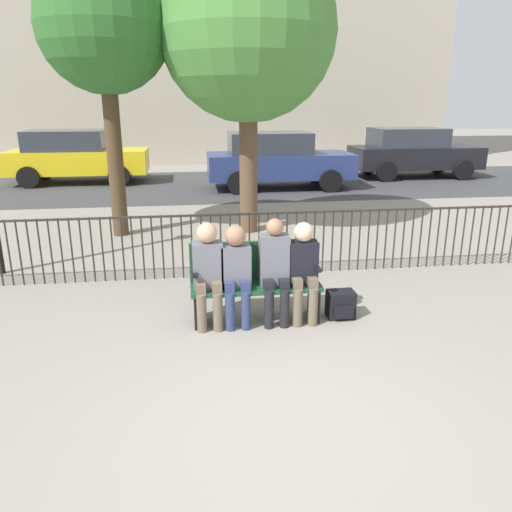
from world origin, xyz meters
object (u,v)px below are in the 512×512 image
Objects in this scene: seated_person_0 at (208,269)px; seated_person_1 at (236,269)px; seated_person_2 at (275,266)px; parked_car_1 at (277,159)px; tree_0 at (248,32)px; parked_car_2 at (413,152)px; seated_person_3 at (303,266)px; park_bench at (255,279)px; backpack at (341,305)px; tree_1 at (104,28)px; parked_car_0 at (75,156)px.

seated_person_1 is (0.32, -0.00, -0.02)m from seated_person_0.
parked_car_1 reaches higher than seated_person_2.
parked_car_2 is (6.31, 6.48, -2.81)m from tree_0.
seated_person_3 is (1.10, -0.00, -0.02)m from seated_person_0.
park_bench is at bearing -95.86° from tree_0.
seated_person_0 is 0.29× the size of parked_car_1.
parked_car_2 is at bearing 61.99° from backpack.
tree_0 is at bearing -134.24° from parked_car_2.
seated_person_0 is 1.10m from seated_person_3.
parked_car_1 is (1.43, 4.90, -2.81)m from tree_0.
backpack is (1.02, -0.13, -0.32)m from park_bench.
seated_person_2 is at bearing -30.63° from park_bench.
tree_0 is at bearing 87.13° from seated_person_2.
backpack is 0.07× the size of tree_1.
seated_person_1 is 3.56× the size of backpack.
seated_person_2 is 1.05× the size of seated_person_3.
seated_person_3 is 12.41m from parked_car_2.
tree_0 is 2.49m from tree_1.
tree_0 is 5.83m from parked_car_1.
tree_1 is 1.16× the size of parked_car_2.
tree_0 reaches higher than parked_car_1.
tree_1 is at bearing -128.93° from parked_car_1.
tree_0 is at bearing 81.21° from seated_person_1.
seated_person_0 is 0.76m from seated_person_2.
tree_0 is at bearing 91.60° from seated_person_3.
seated_person_2 reaches higher than backpack.
seated_person_2 is (0.76, 0.00, -0.00)m from seated_person_0.
park_bench is at bearing 149.37° from seated_person_2.
seated_person_3 is 5.21m from tree_0.
tree_1 is (-1.51, 4.31, 3.00)m from seated_person_0.
seated_person_0 is at bearing 179.63° from seated_person_1.
seated_person_1 is 5.24m from tree_0.
parked_car_2 is at bearing 45.76° from tree_0.
seated_person_3 is (0.33, -0.00, -0.01)m from seated_person_2.
seated_person_3 is at bearing -119.95° from parked_car_2.
seated_person_1 is at bearing -0.37° from seated_person_0.
seated_person_3 is 5.88m from tree_1.
seated_person_3 is (0.78, 0.00, -0.00)m from seated_person_1.
seated_person_1 is at bearing -70.20° from parked_car_0.
backpack is at bearing -0.12° from seated_person_0.
parked_car_1 reaches higher than seated_person_0.
parked_car_1 is 1.00× the size of parked_car_2.
park_bench is at bearing 172.79° from backpack.
parked_car_1 is (3.92, 4.85, -2.85)m from tree_1.
seated_person_2 is (0.21, -0.12, 0.20)m from park_bench.
tree_0 is (0.21, 4.26, 2.97)m from seated_person_2.
seated_person_2 is 0.96m from backpack.
park_bench is 1.22× the size of seated_person_2.
seated_person_0 is (-0.55, -0.13, 0.20)m from park_bench.
parked_car_1 is (1.64, 9.16, 0.16)m from seated_person_2.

